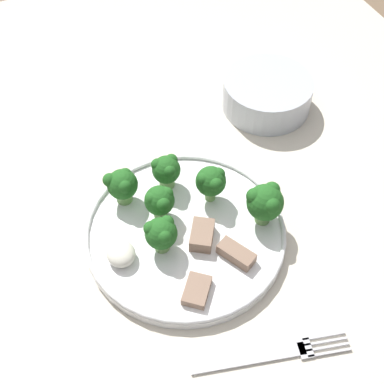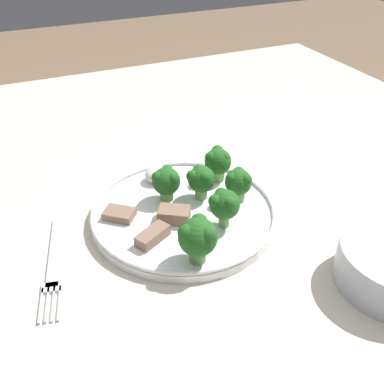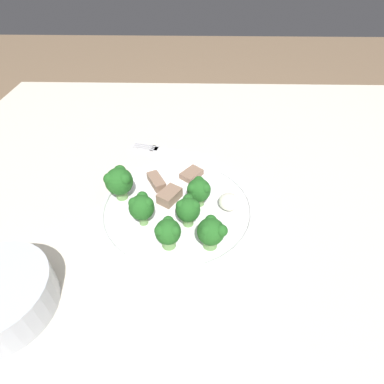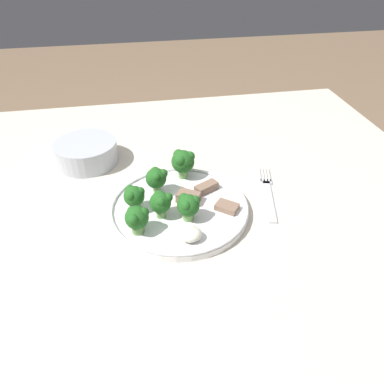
# 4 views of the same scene
# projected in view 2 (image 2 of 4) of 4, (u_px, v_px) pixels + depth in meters

# --- Properties ---
(table) EXTENTS (1.23, 1.19, 0.71)m
(table) POSITION_uv_depth(u_px,v_px,m) (192.00, 231.00, 0.74)
(table) COLOR beige
(table) RESTS_ON ground_plane
(dinner_plate) EXTENTS (0.26, 0.26, 0.02)m
(dinner_plate) POSITION_uv_depth(u_px,v_px,m) (183.00, 213.00, 0.64)
(dinner_plate) COLOR white
(dinner_plate) RESTS_ON table
(fork) EXTENTS (0.06, 0.18, 0.00)m
(fork) POSITION_uv_depth(u_px,v_px,m) (54.00, 264.00, 0.56)
(fork) COLOR silver
(fork) RESTS_ON table
(broccoli_floret_near_rim_left) EXTENTS (0.04, 0.04, 0.05)m
(broccoli_floret_near_rim_left) POSITION_uv_depth(u_px,v_px,m) (200.00, 179.00, 0.65)
(broccoli_floret_near_rim_left) COLOR #709E56
(broccoli_floret_near_rim_left) RESTS_ON dinner_plate
(broccoli_floret_center_left) EXTENTS (0.05, 0.05, 0.06)m
(broccoli_floret_center_left) POSITION_uv_depth(u_px,v_px,m) (198.00, 236.00, 0.53)
(broccoli_floret_center_left) COLOR #709E56
(broccoli_floret_center_left) RESTS_ON dinner_plate
(broccoli_floret_back_left) EXTENTS (0.04, 0.04, 0.05)m
(broccoli_floret_back_left) POSITION_uv_depth(u_px,v_px,m) (238.00, 182.00, 0.64)
(broccoli_floret_back_left) COLOR #709E56
(broccoli_floret_back_left) RESTS_ON dinner_plate
(broccoli_floret_front_left) EXTENTS (0.04, 0.04, 0.06)m
(broccoli_floret_front_left) POSITION_uv_depth(u_px,v_px,m) (223.00, 204.00, 0.59)
(broccoli_floret_front_left) COLOR #709E56
(broccoli_floret_front_left) RESTS_ON dinner_plate
(broccoli_floret_center_back) EXTENTS (0.04, 0.04, 0.05)m
(broccoli_floret_center_back) POSITION_uv_depth(u_px,v_px,m) (217.00, 160.00, 0.69)
(broccoli_floret_center_back) COLOR #709E56
(broccoli_floret_center_back) RESTS_ON dinner_plate
(broccoli_floret_mid_cluster) EXTENTS (0.04, 0.04, 0.05)m
(broccoli_floret_mid_cluster) POSITION_uv_depth(u_px,v_px,m) (166.00, 181.00, 0.64)
(broccoli_floret_mid_cluster) COLOR #709E56
(broccoli_floret_mid_cluster) RESTS_ON dinner_plate
(meat_slice_front_slice) EXTENTS (0.05, 0.04, 0.02)m
(meat_slice_front_slice) POSITION_uv_depth(u_px,v_px,m) (153.00, 236.00, 0.58)
(meat_slice_front_slice) COLOR #846651
(meat_slice_front_slice) RESTS_ON dinner_plate
(meat_slice_middle_slice) EXTENTS (0.05, 0.05, 0.02)m
(meat_slice_middle_slice) POSITION_uv_depth(u_px,v_px,m) (174.00, 215.00, 0.61)
(meat_slice_middle_slice) COLOR #846651
(meat_slice_middle_slice) RESTS_ON dinner_plate
(meat_slice_rear_slice) EXTENTS (0.05, 0.05, 0.01)m
(meat_slice_rear_slice) POSITION_uv_depth(u_px,v_px,m) (119.00, 214.00, 0.62)
(meat_slice_rear_slice) COLOR #846651
(meat_slice_rear_slice) RESTS_ON dinner_plate
(sauce_dollop) EXTENTS (0.04, 0.04, 0.02)m
(sauce_dollop) POSITION_uv_depth(u_px,v_px,m) (158.00, 175.00, 0.70)
(sauce_dollop) COLOR silver
(sauce_dollop) RESTS_ON dinner_plate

